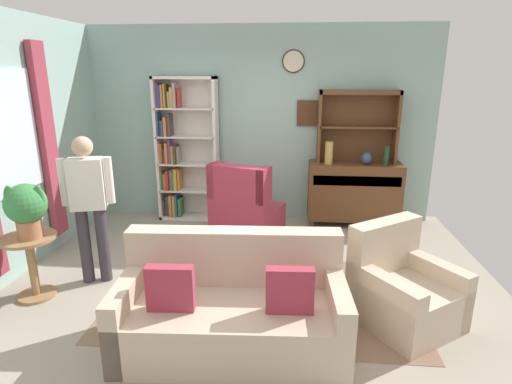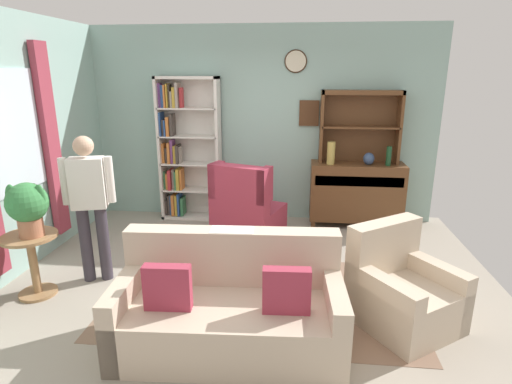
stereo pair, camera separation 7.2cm
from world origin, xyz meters
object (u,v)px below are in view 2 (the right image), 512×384
bookshelf (184,151)px  plant_stand (33,258)px  sideboard (356,191)px  armchair_floral (402,293)px  vase_round (369,159)px  coffee_table (237,265)px  vase_tall (331,153)px  wingback_chair (246,212)px  sideboard_hutch (360,117)px  bottle_wine (389,156)px  person_reading (90,199)px  potted_plant_large (27,205)px  book_stack (252,254)px  couch_floral (230,310)px

bookshelf → plant_stand: bearing=-110.4°
sideboard → armchair_floral: sideboard is taller
vase_round → coffee_table: 2.68m
vase_tall → wingback_chair: vase_tall is taller
sideboard_hutch → bottle_wine: (0.39, -0.20, -0.51)m
sideboard_hutch → vase_tall: bearing=-154.1°
sideboard_hutch → person_reading: bearing=-145.1°
vase_round → person_reading: (-3.09, -1.89, -0.10)m
potted_plant_large → book_stack: (2.12, 0.24, -0.50)m
couch_floral → wingback_chair: bearing=93.9°
couch_floral → book_stack: 0.81m
vase_tall → plant_stand: (-3.03, -2.25, -0.68)m
couch_floral → armchair_floral: (1.46, 0.46, -0.02)m
sideboard_hutch → vase_round: 0.60m
vase_round → book_stack: bearing=-124.4°
bookshelf → plant_stand: bookshelf is taller
bookshelf → sideboard: bearing=-1.9°
book_stack → coffee_table: bearing=-155.5°
armchair_floral → couch_floral: bearing=-162.6°
sideboard_hutch → vase_tall: size_ratio=3.50×
sideboard → wingback_chair: size_ratio=1.24×
armchair_floral → plant_stand: bearing=178.3°
sideboard → couch_floral: 3.20m
wingback_chair → potted_plant_large: size_ratio=1.99×
sideboard → person_reading: size_ratio=0.83×
wingback_chair → coffee_table: (0.10, -1.47, -0.03)m
plant_stand → potted_plant_large: potted_plant_large is taller
vase_tall → wingback_chair: size_ratio=0.30×
couch_floral → bookshelf: bearing=111.5°
book_stack → couch_floral: bearing=-96.6°
sideboard → bottle_wine: bearing=-12.9°
vase_round → vase_tall: bearing=-178.5°
armchair_floral → person_reading: person_reading is taller
bottle_wine → armchair_floral: size_ratio=0.25×
person_reading → coffee_table: size_ratio=1.95×
vase_round → potted_plant_large: size_ratio=0.32×
potted_plant_large → wingback_chair: bearing=41.2°
vase_round → armchair_floral: (-0.02, -2.37, -0.72)m
couch_floral → sideboard: bearing=64.9°
person_reading → book_stack: size_ratio=7.75×
bookshelf → book_stack: (1.26, -2.18, -0.58)m
sideboard_hutch → couch_floral: sideboard_hutch is taller
vase_round → coffee_table: vase_round is taller
bookshelf → armchair_floral: bookshelf is taller
armchair_floral → bookshelf: bearing=136.3°
bookshelf → bottle_wine: size_ratio=7.87×
bottle_wine → armchair_floral: bottle_wine is taller
vase_tall → plant_stand: vase_tall is taller
bottle_wine → couch_floral: (-1.74, -2.80, -0.74)m
bookshelf → book_stack: size_ratio=10.43×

